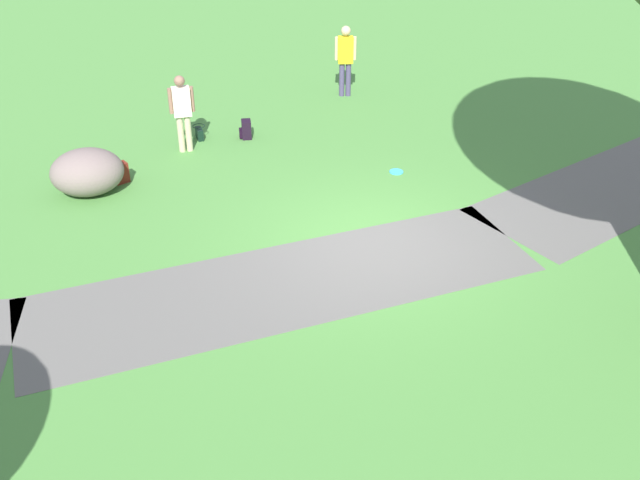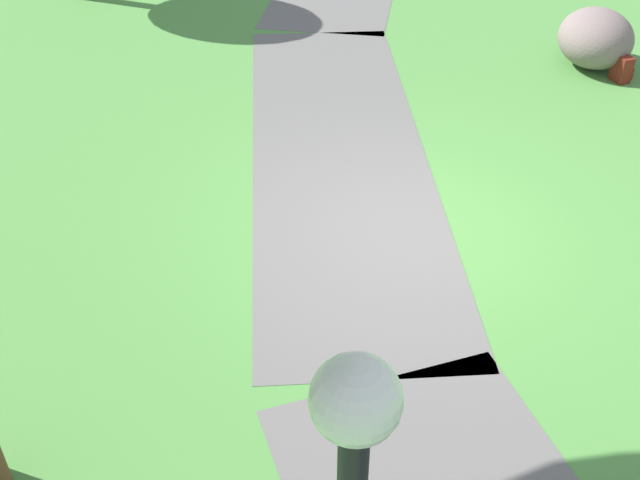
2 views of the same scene
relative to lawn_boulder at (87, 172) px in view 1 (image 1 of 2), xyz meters
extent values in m
plane|color=#4C873D|center=(-3.35, 4.40, -0.44)|extent=(48.00, 48.00, 0.00)
cube|color=#615D5A|center=(-1.45, 4.65, -0.43)|extent=(8.30, 3.97, 0.01)
ellipsoid|color=slate|center=(0.00, 0.00, 0.00)|extent=(1.66, 1.53, 0.87)
cylinder|color=#C3B791|center=(-2.40, -0.68, -0.04)|extent=(0.13, 0.13, 0.80)
cylinder|color=#C3B791|center=(-2.24, -0.73, -0.04)|extent=(0.13, 0.13, 0.80)
cube|color=beige|center=(-2.32, -0.71, 0.66)|extent=(0.42, 0.35, 0.60)
cylinder|color=#8E6554|center=(-2.53, -0.63, 0.69)|extent=(0.08, 0.08, 0.53)
cylinder|color=#8E6554|center=(-2.11, -0.78, 0.69)|extent=(0.08, 0.08, 0.53)
sphere|color=#8E6554|center=(-2.32, -0.71, 1.10)|extent=(0.22, 0.22, 0.22)
cylinder|color=#473E62|center=(-6.93, -1.52, -0.02)|extent=(0.13, 0.13, 0.84)
cylinder|color=#473E62|center=(-7.06, -1.44, -0.02)|extent=(0.13, 0.13, 0.84)
cube|color=yellow|center=(-7.00, -1.48, 0.72)|extent=(0.43, 0.39, 0.63)
cylinder|color=#DCB78E|center=(-6.81, -1.60, 0.75)|extent=(0.08, 0.08, 0.56)
cylinder|color=#DCB78E|center=(-7.18, -1.37, 0.75)|extent=(0.08, 0.08, 0.56)
sphere|color=#DCB78E|center=(-7.00, -1.48, 1.18)|extent=(0.23, 0.23, 0.23)
cube|color=black|center=(-2.83, -1.11, -0.32)|extent=(0.19, 0.34, 0.24)
torus|color=black|center=(-2.83, -1.11, -0.14)|extent=(0.33, 0.33, 0.02)
cube|color=maroon|center=(-0.65, -0.09, -0.24)|extent=(0.30, 0.22, 0.40)
cube|color=#7E0D03|center=(-0.64, -0.22, -0.32)|extent=(0.20, 0.08, 0.18)
cube|color=black|center=(-3.71, -0.58, -0.24)|extent=(0.30, 0.34, 0.40)
cube|color=black|center=(-3.59, -0.64, -0.32)|extent=(0.14, 0.20, 0.18)
cylinder|color=#3CA9CB|center=(-5.34, 2.57, -0.43)|extent=(0.28, 0.28, 0.02)
camera|label=1|loc=(3.43, 12.78, 6.18)|focal=41.87mm
camera|label=2|loc=(-9.85, 7.42, 4.83)|focal=43.96mm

